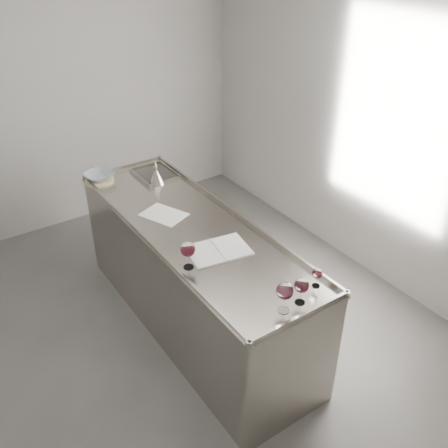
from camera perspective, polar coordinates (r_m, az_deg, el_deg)
room_shell at (r=3.01m, az=-9.16°, el=1.76°), size 4.54×5.04×2.84m
counter at (r=3.94m, az=-3.44°, el=-6.10°), size 0.77×2.42×0.97m
wine_glass_left at (r=3.18m, az=-4.16°, el=-2.96°), size 0.10×0.10×0.19m
wine_glass_middle at (r=2.85m, az=6.98°, el=-7.66°), size 0.10×0.10×0.20m
wine_glass_right at (r=2.93m, az=8.85°, el=-7.01°), size 0.09×0.09×0.17m
wine_glass_small at (r=3.09m, az=10.61°, el=-5.64°), size 0.06×0.06×0.13m
notebook at (r=3.40m, az=-0.64°, el=-3.01°), size 0.45×0.35×0.02m
loose_paper_top at (r=3.83m, az=-6.88°, el=1.09°), size 0.34×0.39×0.00m
trivet at (r=4.43m, az=-14.04°, el=4.87°), size 0.26×0.26×0.02m
ceramic_bowl at (r=4.41m, az=-14.11°, el=5.33°), size 0.30×0.30×0.06m
wine_funnel at (r=4.28m, az=-7.75°, el=5.35°), size 0.14×0.14×0.20m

